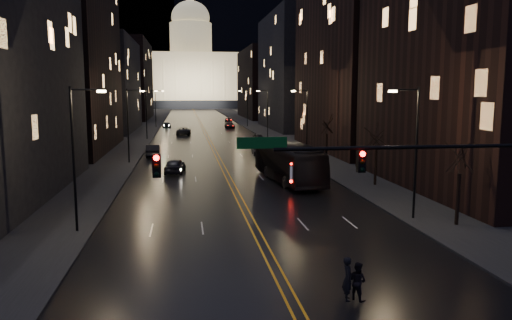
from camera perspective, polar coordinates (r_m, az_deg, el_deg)
name	(u,v)px	position (r m, az deg, el deg)	size (l,w,h in m)	color
ground	(283,285)	(23.32, 3.16, -14.08)	(900.00, 900.00, 0.00)	black
road	(199,120)	(151.50, -6.57, 4.55)	(20.00, 320.00, 0.02)	black
sidewalk_left	(151,120)	(151.75, -11.88, 4.46)	(8.00, 320.00, 0.16)	black
sidewalk_right	(245,120)	(152.54, -1.29, 4.65)	(8.00, 320.00, 0.16)	black
center_line	(199,120)	(151.50, -6.57, 4.56)	(0.62, 320.00, 0.01)	orange
building_left_mid	(64,53)	(77.20, -21.08, 11.30)	(12.00, 30.00, 28.00)	black
building_left_far	(106,85)	(114.42, -16.76, 8.21)	(12.00, 34.00, 20.00)	black
building_left_dist	(129,80)	(162.09, -14.27, 8.82)	(12.00, 40.00, 24.00)	black
building_right_near	(475,53)	(48.46, 23.79, 11.12)	(12.00, 26.00, 24.00)	black
building_right_tall	(359,19)	(76.25, 11.70, 15.48)	(12.00, 30.00, 38.00)	black
building_right_mid	(295,72)	(116.07, 4.48, 9.99)	(12.00, 34.00, 26.00)	black
building_right_dist	(262,84)	(163.18, 0.74, 8.70)	(12.00, 40.00, 22.00)	black
mountain_ridge	(239,19)	(407.54, -1.95, 15.83)	(520.00, 60.00, 130.00)	black
capitol	(192,75)	(271.36, -7.38, 9.61)	(90.00, 50.00, 58.50)	black
traffic_signal	(411,171)	(23.80, 17.34, -1.21)	(17.29, 0.45, 7.00)	black
streetlamp_right_near	(414,146)	(34.86, 17.58, 1.54)	(2.13, 0.25, 9.00)	black
streetlamp_left_near	(76,152)	(32.07, -19.84, 0.91)	(2.13, 0.25, 9.00)	black
streetlamp_right_mid	(306,120)	(63.14, 5.70, 4.56)	(2.13, 0.25, 9.00)	black
streetlamp_left_mid	(129,122)	(61.64, -14.27, 4.27)	(2.13, 0.25, 9.00)	black
streetlamp_right_far	(267,111)	(92.51, 1.23, 5.64)	(2.13, 0.25, 9.00)	black
streetlamp_left_far	(147,111)	(91.50, -12.32, 5.44)	(2.13, 0.25, 9.00)	black
streetlamp_right_dist	(247,106)	(122.19, -1.09, 6.19)	(2.13, 0.25, 9.00)	black
streetlamp_left_dist	(156,106)	(121.42, -11.32, 6.03)	(2.13, 0.25, 9.00)	black
tree_right_near	(460,158)	(34.20, 22.30, 0.26)	(2.40, 2.40, 6.65)	black
tree_right_mid	(376,137)	(46.72, 13.60, 2.52)	(2.40, 2.40, 6.65)	black
tree_right_far	(327,125)	(61.81, 8.11, 3.93)	(2.40, 2.40, 6.65)	black
bus	(288,162)	(48.38, 3.70, -0.26)	(3.14, 13.44, 3.74)	black
oncoming_car_a	(175,166)	(53.90, -9.25, -0.65)	(1.91, 4.74, 1.62)	black
oncoming_car_b	(153,151)	(67.88, -11.68, 1.05)	(1.75, 5.02, 1.65)	black
oncoming_car_c	(184,131)	(100.68, -8.27, 3.29)	(2.58, 5.60, 1.56)	black
oncoming_car_d	(167,125)	(121.09, -10.18, 3.96)	(1.87, 4.60, 1.34)	black
receding_car_a	(258,150)	(68.34, 0.28, 1.20)	(1.59, 4.55, 1.50)	black
receding_car_b	(259,137)	(87.09, 0.30, 2.60)	(1.59, 3.96, 1.35)	black
receding_car_c	(230,125)	(117.66, -3.02, 3.99)	(2.04, 5.03, 1.46)	black
receding_car_d	(228,120)	(141.83, -3.16, 4.61)	(2.02, 4.37, 1.22)	black
pedestrian_a	(348,279)	(21.75, 10.45, -13.20)	(0.69, 0.45, 1.88)	black
pedestrian_b	(357,281)	(21.93, 11.52, -13.39)	(0.80, 0.44, 1.64)	black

